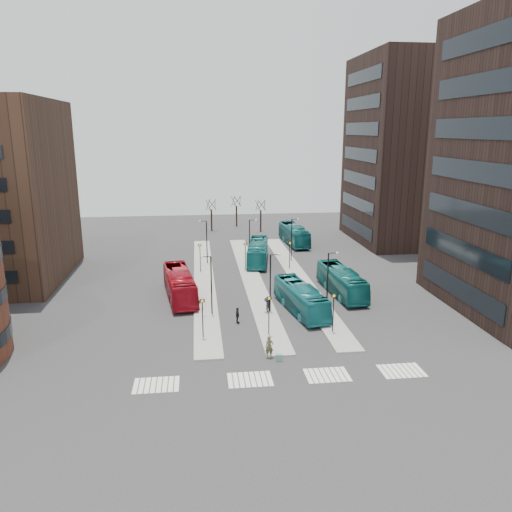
{
  "coord_description": "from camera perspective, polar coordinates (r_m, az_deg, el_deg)",
  "views": [
    {
      "loc": [
        -4.6,
        -30.15,
        18.4
      ],
      "look_at": [
        1.63,
        22.19,
        5.0
      ],
      "focal_mm": 35.0,
      "sensor_mm": 36.0,
      "label": 1
    }
  ],
  "objects": [
    {
      "name": "traveller",
      "position": [
        41.91,
        1.53,
        -10.36
      ],
      "size": [
        0.71,
        0.48,
        1.88
      ],
      "primitive_type": "imported",
      "rotation": [
        0.0,
        0.0,
        0.05
      ],
      "color": "#4D492E",
      "rests_on": "ground"
    },
    {
      "name": "island_mid",
      "position": [
        63.22,
        -0.5,
        -2.59
      ],
      "size": [
        2.5,
        45.0,
        0.15
      ],
      "primitive_type": "cube",
      "color": "gray",
      "rests_on": "ground"
    },
    {
      "name": "red_bus",
      "position": [
        56.46,
        -8.74,
        -3.23
      ],
      "size": [
        4.22,
        11.65,
        3.17
      ],
      "primitive_type": "imported",
      "rotation": [
        0.0,
        0.0,
        0.14
      ],
      "color": "maroon",
      "rests_on": "ground"
    },
    {
      "name": "commuter_b",
      "position": [
        49.0,
        -2.13,
        -6.79
      ],
      "size": [
        0.51,
        0.98,
        1.61
      ],
      "primitive_type": "imported",
      "rotation": [
        0.0,
        0.0,
        1.7
      ],
      "color": "black",
      "rests_on": "ground"
    },
    {
      "name": "commuter_a",
      "position": [
        52.49,
        -6.69,
        -5.48
      ],
      "size": [
        0.86,
        0.74,
        1.51
      ],
      "primitive_type": "imported",
      "rotation": [
        0.0,
        0.0,
        2.88
      ],
      "color": "black",
      "rests_on": "ground"
    },
    {
      "name": "island_right",
      "position": [
        64.12,
        4.84,
        -2.39
      ],
      "size": [
        2.5,
        45.0,
        0.15
      ],
      "primitive_type": "cube",
      "color": "gray",
      "rests_on": "ground"
    },
    {
      "name": "suitcase",
      "position": [
        41.67,
        2.65,
        -11.5
      ],
      "size": [
        0.48,
        0.38,
        0.6
      ],
      "primitive_type": "cube",
      "rotation": [
        0.0,
        0.0,
        -0.0
      ],
      "color": "#1D4C9F",
      "rests_on": "ground"
    },
    {
      "name": "lamp_posts",
      "position": [
        60.44,
        0.3,
        0.07
      ],
      "size": [
        14.04,
        20.24,
        6.12
      ],
      "color": "black",
      "rests_on": "ground"
    },
    {
      "name": "crosswalk_stripes",
      "position": [
        39.3,
        3.41,
        -13.67
      ],
      "size": [
        22.35,
        2.4,
        0.01
      ],
      "color": "silver",
      "rests_on": "ground"
    },
    {
      "name": "teal_bus_c",
      "position": [
        58.01,
        9.74,
        -2.88
      ],
      "size": [
        3.32,
        11.0,
        3.02
      ],
      "primitive_type": "imported",
      "rotation": [
        0.0,
        0.0,
        0.07
      ],
      "color": "#136160",
      "rests_on": "ground"
    },
    {
      "name": "teal_bus_a",
      "position": [
        52.0,
        5.11,
        -4.81
      ],
      "size": [
        4.15,
        10.72,
        2.91
      ],
      "primitive_type": "imported",
      "rotation": [
        0.0,
        0.0,
        0.17
      ],
      "color": "#166D72",
      "rests_on": "ground"
    },
    {
      "name": "bare_trees",
      "position": [
        94.41,
        -2.28,
        4.69
      ],
      "size": [
        10.97,
        8.14,
        5.9
      ],
      "color": "black",
      "rests_on": "ground"
    },
    {
      "name": "sign_poles",
      "position": [
        55.84,
        -0.13,
        -2.38
      ],
      "size": [
        12.45,
        22.12,
        3.65
      ],
      "color": "black",
      "rests_on": "ground"
    },
    {
      "name": "island_left",
      "position": [
        62.88,
        -5.95,
        -2.76
      ],
      "size": [
        2.5,
        45.0,
        0.15
      ],
      "primitive_type": "cube",
      "color": "gray",
      "rests_on": "ground"
    },
    {
      "name": "ground",
      "position": [
        35.61,
        1.69,
        -16.85
      ],
      "size": [
        160.0,
        160.0,
        0.0
      ],
      "primitive_type": "plane",
      "color": "#29292B",
      "rests_on": "ground"
    },
    {
      "name": "commuter_c",
      "position": [
        51.48,
        1.23,
        -5.68
      ],
      "size": [
        0.8,
        1.18,
        1.68
      ],
      "primitive_type": "imported",
      "rotation": [
        0.0,
        0.0,
        4.54
      ],
      "color": "black",
      "rests_on": "ground"
    },
    {
      "name": "tower_far",
      "position": [
        88.16,
        18.1,
        11.37
      ],
      "size": [
        20.12,
        20.0,
        30.0
      ],
      "color": "black",
      "rests_on": "ground"
    },
    {
      "name": "teal_bus_b",
      "position": [
        70.74,
        0.21,
        0.47
      ],
      "size": [
        4.34,
        11.3,
        3.07
      ],
      "primitive_type": "imported",
      "rotation": [
        0.0,
        0.0,
        -0.16
      ],
      "color": "#166E70",
      "rests_on": "ground"
    },
    {
      "name": "teal_bus_d",
      "position": [
        82.55,
        4.36,
        2.45
      ],
      "size": [
        3.38,
        11.38,
        3.13
      ],
      "primitive_type": "imported",
      "rotation": [
        0.0,
        0.0,
        0.07
      ],
      "color": "#135C60",
      "rests_on": "ground"
    }
  ]
}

